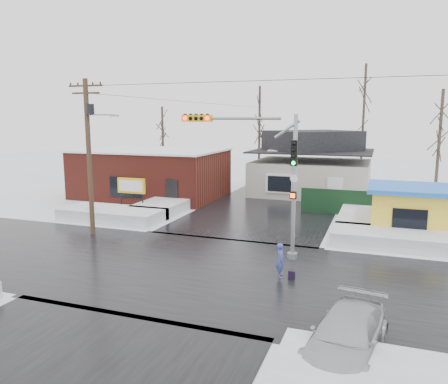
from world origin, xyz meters
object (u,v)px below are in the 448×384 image
(kiosk, at_px, (408,210))
(pedestrian, at_px, (281,261))
(marquee_sign, at_px, (131,187))
(traffic_signal, at_px, (262,166))
(car, at_px, (346,336))
(utility_pole, at_px, (90,148))

(kiosk, xyz_separation_m, pedestrian, (-5.50, -9.67, -0.71))
(marquee_sign, bearing_deg, traffic_signal, -29.72)
(car, bearing_deg, marquee_sign, 146.53)
(traffic_signal, distance_m, utility_pole, 10.39)
(traffic_signal, relative_size, car, 1.54)
(utility_pole, bearing_deg, traffic_signal, -2.95)
(pedestrian, xyz_separation_m, car, (3.17, -5.70, -0.09))
(car, bearing_deg, traffic_signal, 128.73)
(pedestrian, relative_size, car, 0.33)
(traffic_signal, xyz_separation_m, pedestrian, (1.57, -2.64, -3.79))
(traffic_signal, distance_m, pedestrian, 4.88)
(traffic_signal, xyz_separation_m, utility_pole, (-10.36, 0.53, 0.57))
(marquee_sign, xyz_separation_m, car, (16.17, -14.87, -1.26))
(traffic_signal, bearing_deg, utility_pole, 177.05)
(utility_pole, height_order, car, utility_pole)
(utility_pole, relative_size, pedestrian, 5.98)
(utility_pole, bearing_deg, marquee_sign, 100.13)
(utility_pole, bearing_deg, pedestrian, -14.92)
(kiosk, distance_m, pedestrian, 11.15)
(marquee_sign, xyz_separation_m, kiosk, (18.50, 0.50, -0.46))
(traffic_signal, distance_m, car, 10.35)
(marquee_sign, relative_size, car, 0.56)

